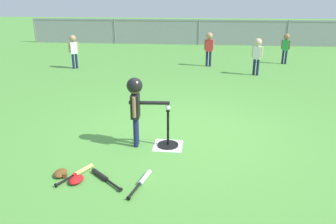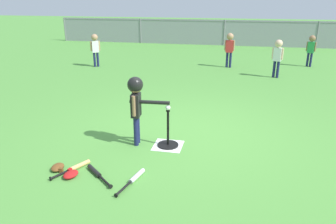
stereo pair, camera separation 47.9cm
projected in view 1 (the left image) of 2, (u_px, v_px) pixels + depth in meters
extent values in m
plane|color=#51933D|center=(186.00, 133.00, 5.43)|extent=(60.00, 60.00, 0.00)
cube|color=white|center=(168.00, 145.00, 4.98)|extent=(0.44, 0.44, 0.01)
cylinder|color=black|center=(168.00, 145.00, 4.98)|extent=(0.32, 0.32, 0.03)
cylinder|color=black|center=(168.00, 127.00, 4.88)|extent=(0.04, 0.04, 0.55)
cylinder|color=black|center=(168.00, 111.00, 4.79)|extent=(0.06, 0.06, 0.02)
sphere|color=white|center=(168.00, 108.00, 4.78)|extent=(0.07, 0.07, 0.07)
cylinder|color=#191E4C|center=(137.00, 130.00, 4.97)|extent=(0.07, 0.07, 0.46)
cylinder|color=#191E4C|center=(136.00, 133.00, 4.88)|extent=(0.07, 0.07, 0.46)
cube|color=black|center=(135.00, 106.00, 4.79)|extent=(0.14, 0.21, 0.36)
cylinder|color=#8C6647|center=(136.00, 102.00, 4.90)|extent=(0.05, 0.05, 0.30)
cylinder|color=#8C6647|center=(134.00, 107.00, 4.66)|extent=(0.05, 0.05, 0.30)
sphere|color=#8C6647|center=(135.00, 87.00, 4.69)|extent=(0.20, 0.20, 0.20)
sphere|color=black|center=(135.00, 86.00, 4.68)|extent=(0.23, 0.23, 0.23)
cylinder|color=black|center=(149.00, 103.00, 4.76)|extent=(0.60, 0.10, 0.06)
cylinder|color=#191E4C|center=(210.00, 59.00, 10.52)|extent=(0.08, 0.08, 0.48)
cylinder|color=#191E4C|center=(207.00, 59.00, 10.54)|extent=(0.08, 0.08, 0.48)
cube|color=red|center=(209.00, 46.00, 10.38)|extent=(0.23, 0.15, 0.38)
cylinder|color=tan|center=(213.00, 45.00, 10.35)|extent=(0.05, 0.05, 0.32)
cylinder|color=tan|center=(205.00, 45.00, 10.40)|extent=(0.05, 0.05, 0.32)
sphere|color=tan|center=(209.00, 36.00, 10.28)|extent=(0.21, 0.21, 0.21)
cylinder|color=#191E4C|center=(258.00, 67.00, 9.32)|extent=(0.07, 0.07, 0.47)
cylinder|color=#191E4C|center=(254.00, 67.00, 9.37)|extent=(0.07, 0.07, 0.47)
cube|color=white|center=(257.00, 53.00, 9.20)|extent=(0.24, 0.19, 0.36)
cylinder|color=beige|center=(262.00, 52.00, 9.14)|extent=(0.05, 0.05, 0.31)
cylinder|color=beige|center=(253.00, 51.00, 9.25)|extent=(0.05, 0.05, 0.31)
sphere|color=beige|center=(258.00, 42.00, 9.10)|extent=(0.21, 0.21, 0.21)
cylinder|color=#191E4C|center=(286.00, 57.00, 10.89)|extent=(0.07, 0.07, 0.45)
cylinder|color=#191E4C|center=(283.00, 57.00, 10.94)|extent=(0.07, 0.07, 0.45)
cube|color=green|center=(286.00, 45.00, 10.78)|extent=(0.23, 0.19, 0.35)
cylinder|color=#8C6647|center=(290.00, 45.00, 10.71)|extent=(0.05, 0.05, 0.30)
cylinder|color=#8C6647|center=(282.00, 44.00, 10.83)|extent=(0.05, 0.05, 0.30)
sphere|color=#8C6647|center=(287.00, 37.00, 10.68)|extent=(0.20, 0.20, 0.20)
cylinder|color=#191E4C|center=(76.00, 61.00, 10.24)|extent=(0.07, 0.07, 0.46)
cylinder|color=#191E4C|center=(73.00, 61.00, 10.19)|extent=(0.07, 0.07, 0.46)
cube|color=white|center=(74.00, 48.00, 10.08)|extent=(0.24, 0.22, 0.36)
cylinder|color=tan|center=(78.00, 47.00, 10.12)|extent=(0.05, 0.05, 0.31)
cylinder|color=tan|center=(69.00, 47.00, 10.01)|extent=(0.05, 0.05, 0.31)
sphere|color=tan|center=(73.00, 38.00, 9.98)|extent=(0.21, 0.21, 0.21)
cylinder|color=silver|center=(145.00, 177.00, 4.06)|extent=(0.13, 0.32, 0.06)
cylinder|color=black|center=(134.00, 191.00, 3.78)|extent=(0.10, 0.31, 0.03)
cylinder|color=black|center=(128.00, 198.00, 3.64)|extent=(0.05, 0.03, 0.05)
cylinder|color=#DBB266|center=(84.00, 170.00, 4.23)|extent=(0.19, 0.29, 0.06)
cylinder|color=black|center=(66.00, 180.00, 4.00)|extent=(0.16, 0.27, 0.03)
cylinder|color=black|center=(56.00, 185.00, 3.89)|extent=(0.05, 0.04, 0.05)
cylinder|color=black|center=(100.00, 175.00, 4.12)|extent=(0.27, 0.25, 0.06)
cylinder|color=black|center=(113.00, 184.00, 3.91)|extent=(0.25, 0.22, 0.03)
cylinder|color=black|center=(121.00, 190.00, 3.80)|extent=(0.04, 0.05, 0.05)
ellipsoid|color=#B21919|center=(76.00, 180.00, 4.00)|extent=(0.21, 0.25, 0.07)
cube|color=#B21919|center=(74.00, 176.00, 4.08)|extent=(0.05, 0.06, 0.06)
ellipsoid|color=brown|center=(61.00, 173.00, 4.15)|extent=(0.19, 0.24, 0.07)
cube|color=brown|center=(65.00, 176.00, 4.09)|extent=(0.05, 0.06, 0.06)
cylinder|color=slate|center=(35.00, 30.00, 15.88)|extent=(0.06, 0.06, 1.15)
cylinder|color=slate|center=(115.00, 31.00, 15.48)|extent=(0.06, 0.06, 1.15)
cylinder|color=slate|center=(199.00, 32.00, 15.08)|extent=(0.06, 0.06, 1.15)
cylinder|color=slate|center=(287.00, 33.00, 14.68)|extent=(0.06, 0.06, 1.15)
cube|color=gray|center=(199.00, 21.00, 14.90)|extent=(16.00, 0.03, 0.03)
cube|color=gray|center=(199.00, 32.00, 15.08)|extent=(16.00, 0.01, 1.15)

